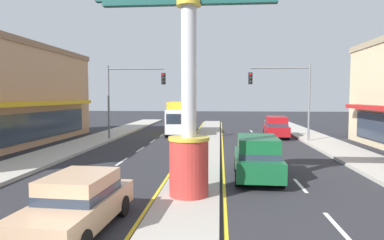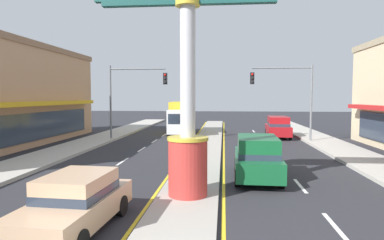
{
  "view_description": "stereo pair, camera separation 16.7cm",
  "coord_description": "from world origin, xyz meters",
  "views": [
    {
      "loc": [
        1.09,
        -4.81,
        3.64
      ],
      "look_at": [
        -0.16,
        10.23,
        2.6
      ],
      "focal_mm": 31.7,
      "sensor_mm": 36.0,
      "label": 1
    },
    {
      "loc": [
        1.26,
        -4.79,
        3.64
      ],
      "look_at": [
        -0.16,
        10.23,
        2.6
      ],
      "focal_mm": 31.7,
      "sensor_mm": 36.0,
      "label": 2
    }
  ],
  "objects": [
    {
      "name": "median_strip",
      "position": [
        0.0,
        18.0,
        0.07
      ],
      "size": [
        2.18,
        52.0,
        0.14
      ],
      "primitive_type": "cube",
      "color": "#A39E93",
      "rests_on": "ground"
    },
    {
      "name": "sidewalk_left",
      "position": [
        -9.17,
        16.0,
        0.09
      ],
      "size": [
        2.97,
        60.0,
        0.18
      ],
      "primitive_type": "cube",
      "color": "#ADA89E",
      "rests_on": "ground"
    },
    {
      "name": "sidewalk_right",
      "position": [
        9.17,
        16.0,
        0.09
      ],
      "size": [
        2.97,
        60.0,
        0.18
      ],
      "primitive_type": "cube",
      "color": "#ADA89E",
      "rests_on": "ground"
    },
    {
      "name": "lane_markings",
      "position": [
        0.0,
        16.65,
        0.0
      ],
      "size": [
        8.92,
        52.0,
        0.01
      ],
      "color": "silver",
      "rests_on": "ground"
    },
    {
      "name": "district_sign",
      "position": [
        0.0,
        6.98,
        3.92
      ],
      "size": [
        6.52,
        1.45,
        8.21
      ],
      "color": "#B7332D",
      "rests_on": "median_strip"
    },
    {
      "name": "traffic_light_left_side",
      "position": [
        -6.33,
        22.45,
        4.25
      ],
      "size": [
        4.86,
        0.46,
        6.2
      ],
      "color": "slate",
      "rests_on": "ground"
    },
    {
      "name": "traffic_light_right_side",
      "position": [
        6.33,
        22.52,
        4.25
      ],
      "size": [
        4.86,
        0.46,
        6.2
      ],
      "color": "slate",
      "rests_on": "ground"
    },
    {
      "name": "box_truck_near_right_lane",
      "position": [
        -2.84,
        27.71,
        1.69
      ],
      "size": [
        2.58,
        7.01,
        3.12
      ],
      "color": "white",
      "rests_on": "ground"
    },
    {
      "name": "sedan_far_right_lane",
      "position": [
        -2.74,
        3.89,
        0.79
      ],
      "size": [
        2.03,
        4.39,
        1.53
      ],
      "color": "tan",
      "rests_on": "ground"
    },
    {
      "name": "suv_mid_left_lane",
      "position": [
        6.04,
        25.59,
        0.98
      ],
      "size": [
        2.14,
        4.69,
        1.9
      ],
      "color": "maroon",
      "rests_on": "ground"
    },
    {
      "name": "suv_far_left_oncoming",
      "position": [
        2.74,
        10.17,
        0.98
      ],
      "size": [
        2.07,
        4.65,
        1.9
      ],
      "color": "#14562D",
      "rests_on": "ground"
    }
  ]
}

